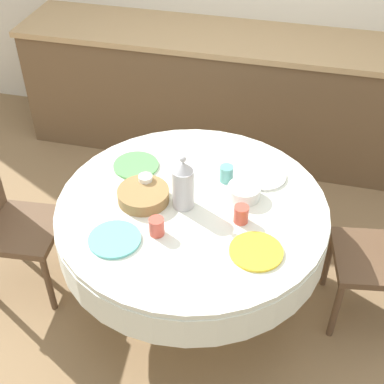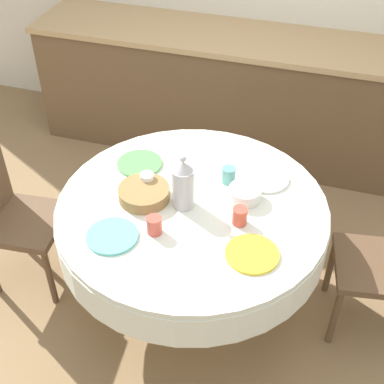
% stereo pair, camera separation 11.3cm
% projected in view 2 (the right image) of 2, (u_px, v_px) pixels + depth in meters
% --- Properties ---
extents(ground_plane, '(12.00, 12.00, 0.00)m').
position_uv_depth(ground_plane, '(192.00, 299.00, 3.07)').
color(ground_plane, '#8E704C').
extents(kitchen_counter, '(3.24, 0.64, 0.91)m').
position_uv_depth(kitchen_counter, '(255.00, 97.00, 3.92)').
color(kitchen_counter, brown).
rests_on(kitchen_counter, ground_plane).
extents(dining_table, '(1.34, 1.34, 0.72)m').
position_uv_depth(dining_table, '(192.00, 223.00, 2.69)').
color(dining_table, tan).
rests_on(dining_table, ground_plane).
extents(chair_right, '(0.43, 0.43, 0.85)m').
position_uv_depth(chair_right, '(12.00, 213.00, 2.92)').
color(chair_right, brown).
rests_on(chair_right, ground_plane).
extents(plate_near_left, '(0.24, 0.24, 0.01)m').
position_uv_depth(plate_near_left, '(112.00, 236.00, 2.43)').
color(plate_near_left, '#60BCB7').
rests_on(plate_near_left, dining_table).
extents(cup_near_left, '(0.07, 0.07, 0.09)m').
position_uv_depth(cup_near_left, '(154.00, 225.00, 2.43)').
color(cup_near_left, '#CC4C3D').
rests_on(cup_near_left, dining_table).
extents(plate_near_right, '(0.24, 0.24, 0.01)m').
position_uv_depth(plate_near_right, '(252.00, 254.00, 2.34)').
color(plate_near_right, yellow).
rests_on(plate_near_right, dining_table).
extents(cup_near_right, '(0.07, 0.07, 0.09)m').
position_uv_depth(cup_near_right, '(240.00, 216.00, 2.48)').
color(cup_near_right, '#CC4C3D').
rests_on(cup_near_right, dining_table).
extents(plate_far_left, '(0.24, 0.24, 0.01)m').
position_uv_depth(plate_far_left, '(140.00, 164.00, 2.85)').
color(plate_far_left, '#5BA85B').
rests_on(plate_far_left, dining_table).
extents(cup_far_left, '(0.07, 0.07, 0.09)m').
position_uv_depth(cup_far_left, '(147.00, 181.00, 2.68)').
color(cup_far_left, white).
rests_on(cup_far_left, dining_table).
extents(plate_far_right, '(0.24, 0.24, 0.01)m').
position_uv_depth(plate_far_right, '(266.00, 178.00, 2.75)').
color(plate_far_right, white).
rests_on(plate_far_right, dining_table).
extents(cup_far_right, '(0.07, 0.07, 0.09)m').
position_uv_depth(cup_far_right, '(229.00, 175.00, 2.72)').
color(cup_far_right, '#5BA39E').
rests_on(cup_far_right, dining_table).
extents(coffee_carafe, '(0.11, 0.11, 0.29)m').
position_uv_depth(coffee_carafe, '(183.00, 184.00, 2.52)').
color(coffee_carafe, '#B2B2B7').
rests_on(coffee_carafe, dining_table).
extents(bread_basket, '(0.25, 0.25, 0.06)m').
position_uv_depth(bread_basket, '(144.00, 193.00, 2.62)').
color(bread_basket, olive).
rests_on(bread_basket, dining_table).
extents(fruit_bowl, '(0.16, 0.16, 0.07)m').
position_uv_depth(fruit_bowl, '(245.00, 194.00, 2.62)').
color(fruit_bowl, silver).
rests_on(fruit_bowl, dining_table).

